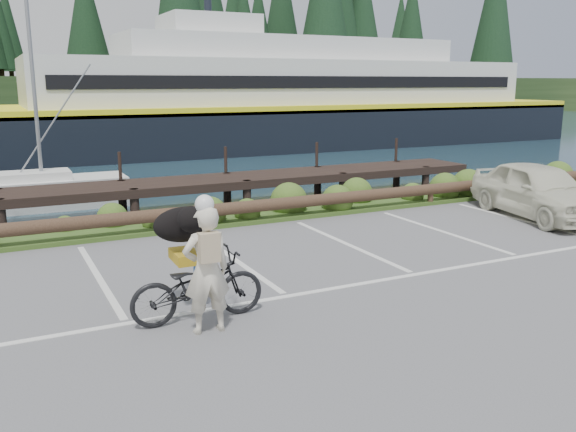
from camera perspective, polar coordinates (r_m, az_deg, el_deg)
The scene contains 8 objects.
ground at distance 10.37m, azimuth -1.05°, elevation -6.86°, with size 72.00×72.00×0.00m, color #5A5A5D.
harbor_backdrop at distance 87.56m, azimuth -23.59°, elevation 9.19°, with size 170.00×160.00×30.00m.
vegetation_strip at distance 15.14m, azimuth -9.64°, elevation -0.63°, with size 34.00×1.60×0.10m, color #3D5B21.
log_rail at distance 14.50m, azimuth -8.83°, elevation -1.38°, with size 32.00×0.30×0.60m, color #443021, non-canonical shape.
bicycle at distance 9.01m, azimuth -8.45°, elevation -6.54°, with size 0.69×1.98×1.04m, color black.
cyclist at distance 8.47m, azimuth -7.63°, elevation -5.03°, with size 0.66×0.43×1.80m, color beige.
dog at distance 9.38m, azimuth -9.72°, elevation -0.78°, with size 0.94×0.46×0.55m, color black.
parked_car at distance 16.90m, azimuth 22.37°, elevation 2.26°, with size 1.68×4.18×1.43m, color beige.
Camera 1 is at (-4.16, -8.86, 3.43)m, focal length 38.00 mm.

